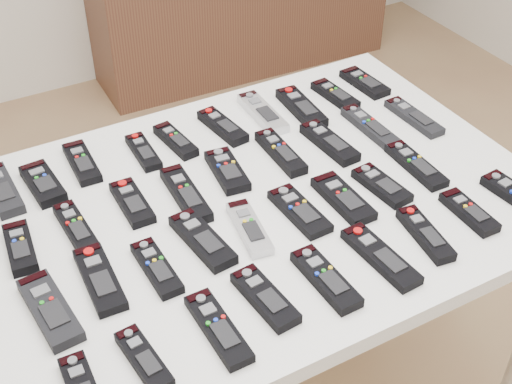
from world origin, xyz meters
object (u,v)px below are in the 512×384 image
remote_26 (382,185)px  remote_29 (144,359)px  remote_0 (2,190)px  table (256,219)px  remote_18 (414,117)px  remote_27 (416,165)px  remote_2 (82,163)px  remote_11 (76,228)px  remote_22 (202,240)px  remote_34 (425,234)px  remote_17 (370,127)px  remote_20 (100,279)px  remote_21 (157,268)px  remote_25 (343,199)px  remote_3 (143,152)px  remote_23 (249,228)px  remote_30 (218,328)px  remote_8 (335,95)px  remote_14 (227,171)px  remote_32 (326,279)px  remote_15 (281,152)px  remote_5 (223,126)px  remote_24 (300,211)px  remote_1 (43,184)px  remote_4 (176,141)px  remote_35 (469,212)px  remote_6 (262,113)px  remote_9 (365,83)px  remote_12 (132,203)px  remote_19 (50,310)px  remote_13 (186,194)px  remote_16 (329,143)px  remote_7 (301,107)px

remote_26 → remote_29: bearing=-168.8°
remote_0 → table: bearing=-32.0°
remote_18 → remote_27: 0.21m
remote_2 → remote_11: 0.23m
remote_22 → remote_34: 0.46m
remote_17 → remote_20: bearing=-167.5°
remote_21 → remote_25: 0.44m
remote_0 → remote_3: remote_0 is taller
remote_21 → remote_23: 0.22m
remote_11 → remote_30: remote_11 is taller
remote_8 → remote_29: (-0.78, -0.57, 0.00)m
remote_14 → remote_29: bearing=-125.2°
remote_21 → remote_32: size_ratio=0.92×
remote_17 → remote_20: same height
remote_15 → remote_32: (-0.14, -0.40, -0.00)m
remote_5 → remote_24: bearing=-97.7°
remote_5 → remote_24: 0.37m
remote_0 → remote_11: remote_0 is taller
remote_17 → remote_34: size_ratio=1.19×
remote_0 → remote_25: size_ratio=1.06×
remote_3 → remote_30: (-0.09, -0.58, 0.00)m
table → remote_18: bearing=9.3°
remote_17 → remote_1: bearing=167.4°
remote_4 → remote_32: (0.06, -0.57, 0.00)m
remote_35 → remote_6: bearing=110.3°
remote_5 → remote_9: bearing=-6.3°
remote_17 → remote_4: bearing=157.6°
remote_12 → remote_24: size_ratio=0.91×
remote_2 → remote_34: (0.54, -0.59, 0.00)m
remote_8 → remote_12: same height
remote_5 → remote_25: remote_5 is taller
remote_9 → remote_32: remote_32 is taller
remote_19 → remote_26: bearing=-4.4°
remote_20 → remote_30: (0.14, -0.22, -0.00)m
remote_13 → remote_17: bearing=5.4°
remote_2 → remote_19: 0.46m
remote_8 → remote_26: 0.40m
remote_23 → remote_26: same height
remote_22 → remote_27: remote_22 is taller
remote_21 → remote_22: bearing=13.3°
remote_8 → remote_19: remote_19 is taller
remote_22 → remote_16: bearing=15.5°
remote_18 → remote_11: bearing=178.0°
remote_12 → remote_25: remote_25 is taller
remote_2 → remote_34: remote_34 is taller
remote_20 → remote_27: remote_20 is taller
remote_14 → remote_22: size_ratio=0.86×
remote_6 → remote_13: same height
remote_15 → remote_35: remote_15 is taller
remote_0 → remote_7: size_ratio=0.98×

